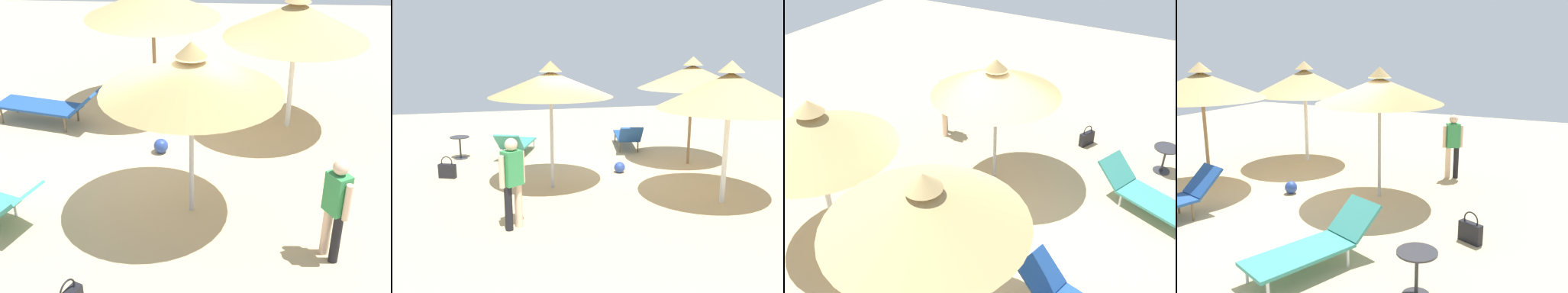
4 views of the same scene
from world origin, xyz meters
TOP-DOWN VIEW (x-y plane):
  - ground at (0.00, 0.00)m, footprint 24.00×24.00m
  - parasol_umbrella_front at (-2.88, -0.54)m, footprint 2.75×2.75m
  - parasol_umbrella_near_left at (-2.12, 2.23)m, footprint 2.72×2.72m
  - parasol_umbrella_back at (0.92, 0.49)m, footprint 2.58×2.58m
  - lounge_chair_center at (-1.91, -2.52)m, footprint 1.14×2.32m
  - person_standing_far_left at (1.92, 2.44)m, footprint 0.43×0.34m
  - beach_ball at (-0.85, -0.20)m, footprint 0.27×0.27m

SIDE VIEW (x-z plane):
  - ground at x=0.00m, z-range -0.10..0.00m
  - beach_ball at x=-0.85m, z-range 0.00..0.27m
  - lounge_chair_center at x=-1.91m, z-range -0.01..0.85m
  - person_standing_far_left at x=1.92m, z-range 0.10..1.64m
  - parasol_umbrella_near_left at x=-2.12m, z-range 0.81..3.54m
  - parasol_umbrella_back at x=0.92m, z-range 0.88..3.59m
  - parasol_umbrella_front at x=-2.88m, z-range 0.88..3.66m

